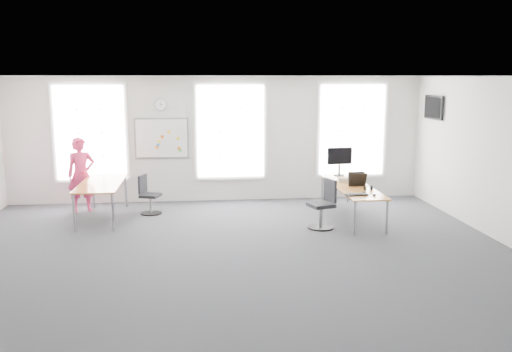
{
  "coord_description": "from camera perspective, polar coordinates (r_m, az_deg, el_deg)",
  "views": [
    {
      "loc": [
        -0.5,
        -9.06,
        2.99
      ],
      "look_at": [
        0.62,
        1.2,
        1.1
      ],
      "focal_mm": 38.0,
      "sensor_mm": 36.0,
      "label": 1
    }
  ],
  "objects": [
    {
      "name": "floor",
      "position": [
        9.55,
        -2.94,
        -7.87
      ],
      "size": [
        10.0,
        10.0,
        0.0
      ],
      "primitive_type": "plane",
      "color": "#2A2A2F",
      "rests_on": "ground"
    },
    {
      "name": "wall_back",
      "position": [
        13.15,
        -4.01,
        3.84
      ],
      "size": [
        10.0,
        0.0,
        10.0
      ],
      "primitive_type": "plane",
      "rotation": [
        1.57,
        0.0,
        0.0
      ],
      "color": "silver",
      "rests_on": "ground"
    },
    {
      "name": "wall_front",
      "position": [
        5.3,
        -0.57,
        -5.94
      ],
      "size": [
        10.0,
        0.0,
        10.0
      ],
      "primitive_type": "plane",
      "rotation": [
        -1.57,
        0.0,
        0.0
      ],
      "color": "silver",
      "rests_on": "ground"
    },
    {
      "name": "window_right",
      "position": [
        13.63,
        10.03,
        4.79
      ],
      "size": [
        1.6,
        0.06,
        2.2
      ],
      "primitive_type": "cube",
      "color": "silver",
      "rests_on": "wall_back"
    },
    {
      "name": "mouse",
      "position": [
        10.89,
        12.35,
        -1.95
      ],
      "size": [
        0.07,
        0.11,
        0.04
      ],
      "primitive_type": "ellipsoid",
      "rotation": [
        0.0,
        0.0,
        0.06
      ],
      "color": "black",
      "rests_on": "desk_right"
    },
    {
      "name": "desk_left",
      "position": [
        11.98,
        -15.96,
        -0.95
      ],
      "size": [
        0.86,
        2.15,
        0.79
      ],
      "color": "gold",
      "rests_on": "ground"
    },
    {
      "name": "chair_right",
      "position": [
        10.93,
        7.12,
        -3.24
      ],
      "size": [
        0.56,
        0.56,
        0.99
      ],
      "rotation": [
        0.0,
        0.0,
        -1.28
      ],
      "color": "black",
      "rests_on": "ground"
    },
    {
      "name": "person",
      "position": [
        12.73,
        -17.92,
        0.14
      ],
      "size": [
        0.72,
        0.6,
        1.68
      ],
      "primitive_type": "imported",
      "rotation": [
        0.0,
        0.0,
        0.38
      ],
      "color": "#DE2F62",
      "rests_on": "ground"
    },
    {
      "name": "laptop_sleeve",
      "position": [
        11.76,
        10.62,
        -0.34
      ],
      "size": [
        0.37,
        0.21,
        0.3
      ],
      "rotation": [
        0.0,
        0.0,
        0.02
      ],
      "color": "black",
      "rests_on": "desk_right"
    },
    {
      "name": "wall_right",
      "position": [
        10.7,
        24.8,
        1.41
      ],
      "size": [
        0.0,
        10.0,
        10.0
      ],
      "primitive_type": "plane",
      "rotation": [
        1.57,
        0.0,
        -1.57
      ],
      "color": "silver",
      "rests_on": "ground"
    },
    {
      "name": "lens_cap",
      "position": [
        11.18,
        11.28,
        -1.68
      ],
      "size": [
        0.07,
        0.07,
        0.01
      ],
      "primitive_type": "cylinder",
      "rotation": [
        0.0,
        0.0,
        -0.27
      ],
      "color": "black",
      "rests_on": "desk_right"
    },
    {
      "name": "keyboard",
      "position": [
        10.87,
        10.56,
        -1.95
      ],
      "size": [
        0.46,
        0.24,
        0.02
      ],
      "primitive_type": "cube",
      "rotation": [
        0.0,
        0.0,
        0.19
      ],
      "color": "black",
      "rests_on": "desk_right"
    },
    {
      "name": "headphones",
      "position": [
        11.37,
        11.7,
        -1.26
      ],
      "size": [
        0.18,
        0.09,
        0.1
      ],
      "rotation": [
        0.0,
        0.0,
        0.1
      ],
      "color": "black",
      "rests_on": "desk_right"
    },
    {
      "name": "chair_left",
      "position": [
        12.2,
        -11.26,
        -2.18
      ],
      "size": [
        0.5,
        0.5,
        0.87
      ],
      "rotation": [
        0.0,
        0.0,
        1.22
      ],
      "color": "black",
      "rests_on": "ground"
    },
    {
      "name": "ceiling",
      "position": [
        9.07,
        -3.12,
        10.43
      ],
      "size": [
        10.0,
        10.0,
        0.0
      ],
      "primitive_type": "plane",
      "rotation": [
        3.14,
        0.0,
        0.0
      ],
      "color": "silver",
      "rests_on": "ground"
    },
    {
      "name": "wall_clock",
      "position": [
        13.07,
        -10.02,
        7.41
      ],
      "size": [
        0.3,
        0.04,
        0.3
      ],
      "primitive_type": "cylinder",
      "rotation": [
        1.57,
        0.0,
        0.0
      ],
      "color": "gray",
      "rests_on": "wall_back"
    },
    {
      "name": "monitor",
      "position": [
        12.92,
        8.8,
        1.81
      ],
      "size": [
        0.6,
        0.25,
        0.67
      ],
      "rotation": [
        0.0,
        0.0,
        0.11
      ],
      "color": "black",
      "rests_on": "desk_right"
    },
    {
      "name": "paper_stack",
      "position": [
        12.17,
        9.34,
        -0.4
      ],
      "size": [
        0.32,
        0.26,
        0.1
      ],
      "primitive_type": "cube",
      "rotation": [
        0.0,
        0.0,
        -0.09
      ],
      "color": "beige",
      "rests_on": "desk_right"
    },
    {
      "name": "window_mid",
      "position": [
        13.12,
        -2.7,
        4.72
      ],
      "size": [
        1.6,
        0.06,
        2.2
      ],
      "primitive_type": "cube",
      "color": "silver",
      "rests_on": "wall_back"
    },
    {
      "name": "tv",
      "position": [
        13.25,
        18.22,
        6.88
      ],
      "size": [
        0.06,
        0.9,
        0.55
      ],
      "primitive_type": "cube",
      "color": "black",
      "rests_on": "wall_right"
    },
    {
      "name": "window_left",
      "position": [
        13.33,
        -17.05,
        4.37
      ],
      "size": [
        1.6,
        0.06,
        2.2
      ],
      "primitive_type": "cube",
      "color": "silver",
      "rests_on": "wall_back"
    },
    {
      "name": "desk_right",
      "position": [
        11.85,
        10.02,
        -1.19
      ],
      "size": [
        0.76,
        2.84,
        0.69
      ],
      "color": "gold",
      "rests_on": "ground"
    },
    {
      "name": "whiteboard",
      "position": [
        13.14,
        -9.91,
        3.93
      ],
      "size": [
        1.2,
        0.03,
        0.9
      ],
      "primitive_type": "cube",
      "color": "white",
      "rests_on": "wall_back"
    }
  ]
}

